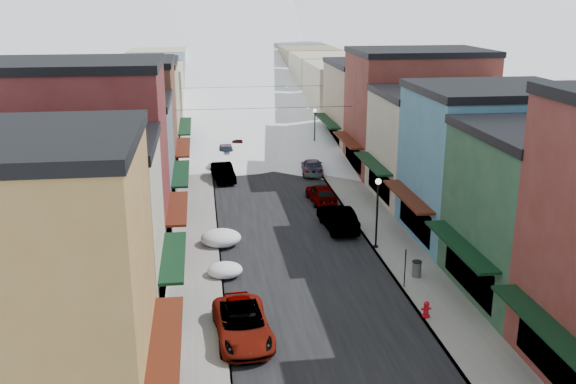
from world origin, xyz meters
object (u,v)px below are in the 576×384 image
object	(u,v)px
car_green_sedan	(338,218)
trash_can	(417,269)
car_dark_hatch	(223,172)
fire_hydrant	(426,310)
car_silver_sedan	(241,316)
streetlamp_near	(377,204)
car_white_suv	(243,325)

from	to	relation	value
car_green_sedan	trash_can	xyz separation A→B (m)	(2.84, -9.00, -0.21)
car_dark_hatch	fire_hydrant	bearing A→B (deg)	-78.92
car_green_sedan	fire_hydrant	xyz separation A→B (m)	(1.70, -13.90, -0.31)
car_silver_sedan	fire_hydrant	size ratio (longest dim) A/B	4.99
trash_can	streetlamp_near	distance (m)	5.59
car_dark_hatch	car_green_sedan	size ratio (longest dim) A/B	0.90
fire_hydrant	streetlamp_near	xyz separation A→B (m)	(-0.00, 9.77, 2.57)
car_white_suv	car_green_sedan	bearing A→B (deg)	58.16
fire_hydrant	streetlamp_near	bearing A→B (deg)	90.00
car_green_sedan	fire_hydrant	distance (m)	14.01
car_silver_sedan	trash_can	bearing A→B (deg)	20.13
streetlamp_near	car_silver_sedan	bearing A→B (deg)	-134.83
fire_hydrant	car_silver_sedan	bearing A→B (deg)	178.70
trash_can	car_white_suv	bearing A→B (deg)	-152.22
car_white_suv	car_silver_sedan	xyz separation A→B (m)	(0.00, 0.93, -0.03)
fire_hydrant	streetlamp_near	world-z (taller)	streetlamp_near
car_white_suv	fire_hydrant	bearing A→B (deg)	0.55
car_silver_sedan	fire_hydrant	bearing A→B (deg)	-4.90
car_silver_sedan	car_white_suv	bearing A→B (deg)	-93.60
streetlamp_near	car_green_sedan	bearing A→B (deg)	112.38
fire_hydrant	streetlamp_near	distance (m)	10.10
car_green_sedan	streetlamp_near	size ratio (longest dim) A/B	1.11
car_silver_sedan	streetlamp_near	xyz separation A→B (m)	(9.50, 9.56, 2.37)
car_dark_hatch	car_green_sedan	world-z (taller)	car_green_sedan
car_silver_sedan	car_dark_hatch	world-z (taller)	car_dark_hatch
car_silver_sedan	car_dark_hatch	bearing A→B (deg)	86.02
car_dark_hatch	trash_can	distance (m)	25.25
car_white_suv	car_dark_hatch	distance (m)	28.59
trash_can	fire_hydrant	bearing A→B (deg)	-103.14
car_silver_sedan	trash_can	distance (m)	11.63
car_green_sedan	trash_can	bearing A→B (deg)	103.43
trash_can	car_dark_hatch	bearing A→B (deg)	114.47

